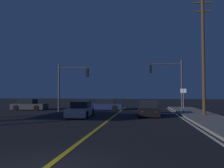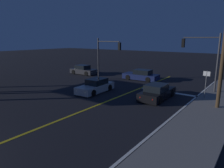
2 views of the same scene
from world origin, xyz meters
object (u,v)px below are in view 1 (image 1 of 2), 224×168
Objects in this scene: car_side_waiting_black at (148,109)px; traffic_signal_near_right at (170,77)px; car_lead_oncoming_silver at (81,110)px; car_mid_block_charcoal at (29,105)px; traffic_signal_far_left at (70,80)px; street_sign_corner at (183,97)px; utility_pole_right at (203,53)px; car_distant_tail_navy at (104,105)px.

car_side_waiting_black is 6.50m from traffic_signal_near_right.
car_side_waiting_black is 6.07m from car_lead_oncoming_silver.
traffic_signal_far_left is at bearing 70.78° from car_mid_block_charcoal.
street_sign_corner reaches higher than car_lead_oncoming_silver.
street_sign_corner is at bearing 109.12° from traffic_signal_near_right.
utility_pole_right is at bearing 0.49° from car_side_waiting_black.
car_side_waiting_black is 0.98× the size of car_distant_tail_navy.
traffic_signal_near_right is at bearing 86.77° from car_mid_block_charcoal.
traffic_signal_far_left is 0.49× the size of utility_pole_right.
street_sign_corner is at bearing -6.63° from traffic_signal_far_left.
car_side_waiting_black is at bearing 63.89° from traffic_signal_near_right.
car_lead_oncoming_silver is at bearing -171.34° from utility_pole_right.
car_distant_tail_navy is at bearing -97.33° from car_lead_oncoming_silver.
car_lead_oncoming_silver is 0.83× the size of traffic_signal_far_left.
car_side_waiting_black is at bearing -146.69° from street_sign_corner.
car_mid_block_charcoal is 6.71m from traffic_signal_far_left.
car_side_waiting_black is 1.03× the size of car_lead_oncoming_silver.
car_side_waiting_black is 4.29m from street_sign_corner.
traffic_signal_far_left is (5.76, -1.80, 2.93)m from car_mid_block_charcoal.
utility_pole_right is (2.37, -4.97, 1.80)m from traffic_signal_near_right.
utility_pole_right is (10.07, -6.58, 5.02)m from car_distant_tail_navy.
car_mid_block_charcoal is 17.15m from traffic_signal_near_right.
car_side_waiting_black is 8.47m from car_distant_tail_navy.
street_sign_corner is (17.81, -3.20, 1.12)m from car_mid_block_charcoal.
car_distant_tail_navy is (-5.21, 6.68, 0.00)m from car_side_waiting_black.
car_lead_oncoming_silver is 1.05× the size of car_mid_block_charcoal.
utility_pole_right is at bearing 115.50° from traffic_signal_near_right.
street_sign_corner reaches higher than car_side_waiting_black.
car_mid_block_charcoal is 1.65× the size of street_sign_corner.
car_mid_block_charcoal is at bearing 169.81° from street_sign_corner.
utility_pole_right is 4.68m from street_sign_corner.
car_mid_block_charcoal is 20.57m from utility_pole_right.
car_lead_oncoming_silver is at bearing 172.59° from car_distant_tail_navy.
car_distant_tail_navy is 1.05× the size of car_lead_oncoming_silver.
utility_pole_right reaches higher than car_distant_tail_navy.
traffic_signal_far_left is 2.08× the size of street_sign_corner.
traffic_signal_near_right is (2.49, 5.07, 3.22)m from car_side_waiting_black.
car_side_waiting_black is 6.99m from utility_pole_right.
street_sign_corner is (9.33, 3.81, 1.12)m from car_lead_oncoming_silver.
car_side_waiting_black is 1.79× the size of street_sign_corner.
car_lead_oncoming_silver is at bearing 38.31° from traffic_signal_near_right.
traffic_signal_far_left is at bearing 156.14° from car_side_waiting_black.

